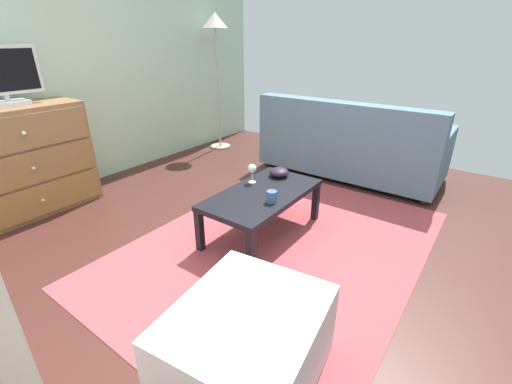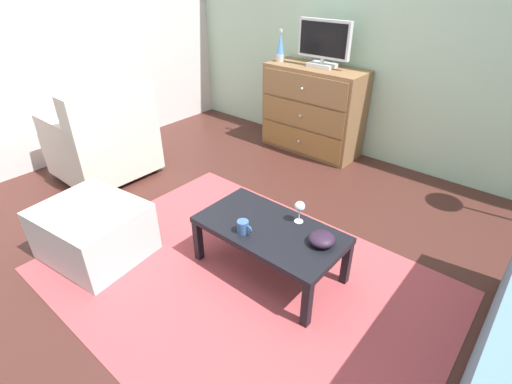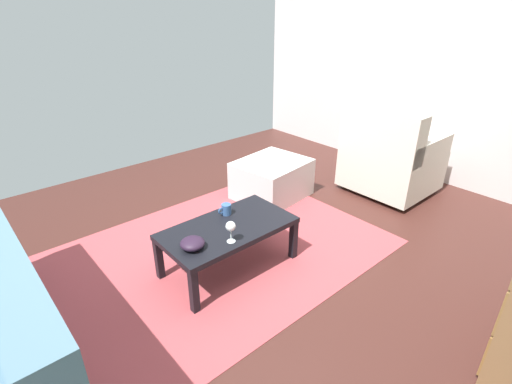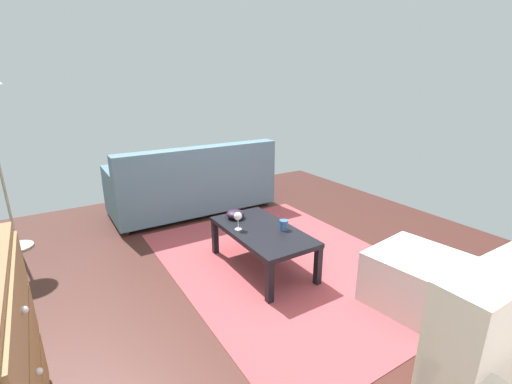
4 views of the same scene
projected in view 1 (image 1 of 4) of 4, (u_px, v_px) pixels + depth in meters
ground_plane at (243, 252)px, 2.56m from camera, size 5.66×4.93×0.05m
wall_accent_rear at (55, 58)px, 3.21m from camera, size 5.66×0.12×2.54m
area_rug at (279, 245)px, 2.58m from camera, size 2.60×1.90×0.01m
dresser at (21, 162)px, 2.91m from camera, size 1.08×0.49×0.94m
tv at (1, 76)px, 2.67m from camera, size 0.58×0.18×0.46m
coffee_table at (262, 197)px, 2.62m from camera, size 0.98×0.53×0.37m
wine_glass at (252, 169)px, 2.73m from camera, size 0.07×0.07×0.16m
mug at (272, 196)px, 2.43m from camera, size 0.11×0.08×0.08m
bowl_decorative at (279, 172)px, 2.88m from camera, size 0.17×0.17×0.07m
couch_large at (349, 146)px, 3.80m from camera, size 0.85×1.95×0.85m
ottoman at (247, 345)px, 1.51m from camera, size 0.77×0.68×0.39m
standing_lamp at (215, 34)px, 4.30m from camera, size 0.32×0.32×1.73m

